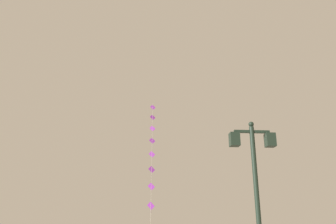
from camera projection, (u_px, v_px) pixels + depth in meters
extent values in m
cylinder|color=#1E2D23|center=(258.00, 205.00, 9.73)|extent=(0.14, 0.14, 4.55)
sphere|color=#1E2D23|center=(251.00, 124.00, 10.48)|extent=(0.16, 0.16, 0.16)
cube|color=#1E2D23|center=(252.00, 132.00, 10.40)|extent=(1.08, 0.08, 0.08)
cube|color=#1E2D23|center=(234.00, 139.00, 10.29)|extent=(0.28, 0.28, 0.40)
cube|color=beige|center=(234.00, 139.00, 10.29)|extent=(0.19, 0.19, 0.30)
cube|color=#1E2D23|center=(270.00, 140.00, 10.36)|extent=(0.28, 0.28, 0.40)
cube|color=beige|center=(270.00, 140.00, 10.36)|extent=(0.19, 0.19, 0.30)
cylinder|color=silver|center=(151.00, 196.00, 21.86)|extent=(0.05, 1.05, 1.28)
cylinder|color=silver|center=(151.00, 178.00, 23.24)|extent=(0.05, 1.05, 1.28)
cylinder|color=silver|center=(152.00, 162.00, 24.62)|extent=(0.05, 1.05, 1.28)
cylinder|color=silver|center=(152.00, 147.00, 26.00)|extent=(0.05, 1.05, 1.28)
cylinder|color=silver|center=(152.00, 134.00, 27.38)|extent=(0.05, 1.05, 1.28)
cylinder|color=silver|center=(153.00, 123.00, 28.77)|extent=(0.05, 1.05, 1.28)
cylinder|color=silver|center=(153.00, 112.00, 30.15)|extent=(0.05, 1.05, 1.28)
cube|color=purple|center=(151.00, 206.00, 21.17)|extent=(0.47, 0.10, 0.48)
cylinder|color=purple|center=(151.00, 211.00, 21.07)|extent=(0.02, 0.04, 0.25)
cube|color=purple|center=(151.00, 186.00, 22.55)|extent=(0.47, 0.11, 0.48)
cylinder|color=purple|center=(151.00, 191.00, 22.45)|extent=(0.02, 0.03, 0.25)
cube|color=purple|center=(152.00, 169.00, 23.93)|extent=(0.48, 0.07, 0.48)
cylinder|color=purple|center=(152.00, 174.00, 23.83)|extent=(0.02, 0.03, 0.25)
cube|color=purple|center=(152.00, 154.00, 25.31)|extent=(0.47, 0.11, 0.48)
cylinder|color=purple|center=(152.00, 159.00, 25.20)|extent=(0.02, 0.04, 0.33)
cube|color=purple|center=(152.00, 141.00, 26.69)|extent=(0.48, 0.06, 0.48)
cylinder|color=purple|center=(152.00, 145.00, 26.58)|extent=(0.02, 0.06, 0.32)
cube|color=purple|center=(152.00, 128.00, 28.08)|extent=(0.47, 0.13, 0.48)
cylinder|color=purple|center=(152.00, 132.00, 27.97)|extent=(0.02, 0.03, 0.28)
cube|color=purple|center=(153.00, 117.00, 29.46)|extent=(0.47, 0.11, 0.48)
cylinder|color=purple|center=(153.00, 122.00, 29.34)|extent=(0.03, 0.05, 0.37)
cube|color=purple|center=(153.00, 107.00, 30.84)|extent=(0.48, 0.02, 0.48)
cylinder|color=purple|center=(153.00, 111.00, 30.74)|extent=(0.02, 0.02, 0.28)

